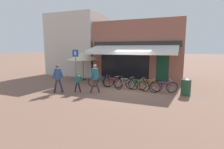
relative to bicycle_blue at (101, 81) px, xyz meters
The scene contains 16 objects.
ground_plane 1.96m from the bicycle_blue, ahead, with size 160.00×160.00×0.00m, color brown.
shop_front 5.00m from the bicycle_blue, 70.17° to the left, with size 7.30×4.98×4.80m.
neighbour_building 7.30m from the bicycle_blue, 135.03° to the left, with size 5.09×4.00×5.84m.
bike_rack_rail 2.07m from the bicycle_blue, ahead, with size 4.84×0.04×0.57m.
bicycle_blue is the anchor object (origin of this frame).
bicycle_red 0.89m from the bicycle_blue, ahead, with size 1.66×0.66×0.85m.
bicycle_silver 1.73m from the bicycle_blue, ahead, with size 1.77×0.52×0.81m.
bicycle_green 2.54m from the bicycle_blue, ahead, with size 1.67×0.69×0.84m.
bicycle_orange 3.23m from the bicycle_blue, ahead, with size 1.71×0.52×0.88m.
bicycle_purple 4.14m from the bicycle_blue, ahead, with size 1.60×0.74×0.83m.
pedestrian_adult 1.75m from the bicycle_blue, 76.21° to the right, with size 0.55×0.67×1.70m.
pedestrian_child 2.01m from the bicycle_blue, 107.39° to the right, with size 0.49×0.34×1.21m.
pedestrian_second_adult 2.95m from the bicycle_blue, 124.85° to the right, with size 0.59×0.56×1.70m.
litter_bin 5.35m from the bicycle_blue, ahead, with size 0.54×0.54×1.00m.
parking_sign 2.02m from the bicycle_blue, 144.86° to the right, with size 0.44×0.07×2.57m.
cafe_parasol 3.47m from the bicycle_blue, 143.28° to the left, with size 2.56×2.56×2.26m.
Camera 1 is at (3.16, -10.77, 2.60)m, focal length 28.00 mm.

